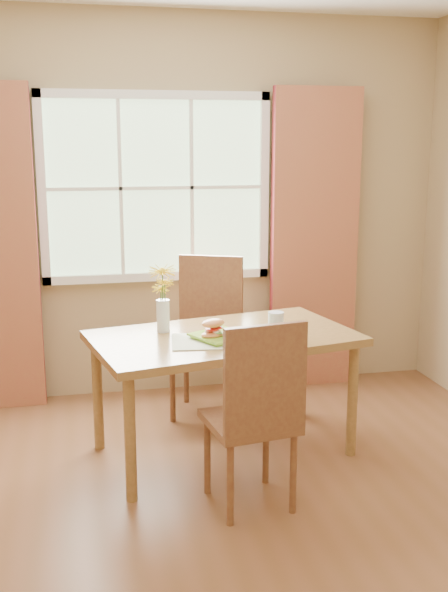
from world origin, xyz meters
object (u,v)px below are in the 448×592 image
chair_near (256,409)px  flower_vase (163,292)px  chair_far (208,328)px  croissant_sandwich (213,329)px  water_glass (276,324)px  dining_table (224,347)px

chair_near → flower_vase: flower_vase is taller
chair_far → croissant_sandwich: size_ratio=6.11×
chair_near → chair_far: (0.02, 1.40, 0.04)m
croissant_sandwich → water_glass: size_ratio=1.28×
croissant_sandwich → water_glass: (0.38, 0.04, -0.01)m
dining_table → croissant_sandwich: 0.21m
dining_table → water_glass: (0.29, -0.07, 0.14)m
dining_table → chair_near: 0.71m
chair_near → flower_vase: size_ratio=2.53×
croissant_sandwich → chair_far: bearing=55.9°
dining_table → flower_vase: bearing=146.3°
chair_near → croissant_sandwich: (-0.10, 0.59, 0.25)m
dining_table → chair_near: (0.01, -0.71, -0.11)m
dining_table → flower_vase: flower_vase is taller
water_glass → flower_vase: size_ratio=0.35×
flower_vase → croissant_sandwich: bearing=-45.6°
chair_near → water_glass: (0.28, 0.63, 0.25)m
dining_table → croissant_sandwich: bearing=-137.7°
chair_far → croissant_sandwich: 0.85m
chair_far → water_glass: (0.25, -0.77, 0.21)m
chair_near → croissant_sandwich: size_ratio=5.72×
chair_near → chair_far: size_ratio=0.94×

